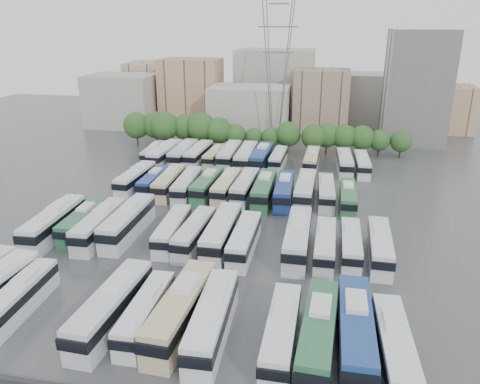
% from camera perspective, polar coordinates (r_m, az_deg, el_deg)
% --- Properties ---
extents(ground, '(220.00, 220.00, 0.00)m').
position_cam_1_polar(ground, '(67.26, -2.56, -4.34)').
color(ground, '#424447').
rests_on(ground, ground).
extents(tree_line, '(65.03, 7.92, 8.39)m').
position_cam_1_polar(tree_line, '(106.03, -0.03, 7.42)').
color(tree_line, black).
rests_on(tree_line, ground).
extents(city_buildings, '(102.00, 35.00, 20.00)m').
position_cam_1_polar(city_buildings, '(134.61, 1.47, 11.66)').
color(city_buildings, '#9E998E').
rests_on(city_buildings, ground).
extents(apartment_tower, '(14.00, 14.00, 26.00)m').
position_cam_1_polar(apartment_tower, '(119.93, 20.67, 11.82)').
color(apartment_tower, silver).
rests_on(apartment_tower, ground).
extents(electricity_pylon, '(9.00, 6.91, 33.83)m').
position_cam_1_polar(electricity_pylon, '(110.51, 4.57, 15.36)').
color(electricity_pylon, slate).
rests_on(electricity_pylon, ground).
extents(bus_r0_s2, '(2.96, 11.33, 3.52)m').
position_cam_1_polar(bus_r0_s2, '(53.22, -25.23, -11.44)').
color(bus_r0_s2, silver).
rests_on(bus_r0_s2, ground).
extents(bus_r0_s5, '(3.47, 13.43, 4.18)m').
position_cam_1_polar(bus_r0_s5, '(47.90, -15.39, -13.34)').
color(bus_r0_s5, silver).
rests_on(bus_r0_s5, ground).
extents(bus_r0_s6, '(2.61, 11.22, 3.51)m').
position_cam_1_polar(bus_r0_s6, '(46.98, -11.41, -14.18)').
color(bus_r0_s6, silver).
rests_on(bus_r0_s6, ground).
extents(bus_r0_s7, '(3.64, 13.71, 4.26)m').
position_cam_1_polar(bus_r0_s7, '(46.19, -7.21, -14.01)').
color(bus_r0_s7, '#CDBA8D').
rests_on(bus_r0_s7, ground).
extents(bus_r0_s8, '(3.30, 13.15, 4.10)m').
position_cam_1_polar(bus_r0_s8, '(44.76, -3.39, -15.24)').
color(bus_r0_s8, white).
rests_on(bus_r0_s8, ground).
extents(bus_r0_s10, '(2.66, 11.98, 3.76)m').
position_cam_1_polar(bus_r0_s10, '(43.57, 5.08, -16.69)').
color(bus_r0_s10, silver).
rests_on(bus_r0_s10, ground).
extents(bus_r0_s11, '(3.52, 13.23, 4.11)m').
position_cam_1_polar(bus_r0_s11, '(43.56, 9.50, -16.65)').
color(bus_r0_s11, '#2C6741').
rests_on(bus_r0_s11, ground).
extents(bus_r0_s12, '(3.08, 13.68, 4.28)m').
position_cam_1_polar(bus_r0_s12, '(44.39, 13.88, -16.08)').
color(bus_r0_s12, navy).
rests_on(bus_r0_s12, ground).
extents(bus_r0_s13, '(3.09, 12.21, 3.80)m').
position_cam_1_polar(bus_r0_s13, '(43.74, 18.28, -17.59)').
color(bus_r0_s13, silver).
rests_on(bus_r0_s13, ground).
extents(bus_r1_s0, '(3.50, 13.55, 4.22)m').
position_cam_1_polar(bus_r1_s0, '(68.52, -21.75, -3.49)').
color(bus_r1_s0, silver).
rests_on(bus_r1_s0, ground).
extents(bus_r1_s1, '(3.00, 11.45, 3.56)m').
position_cam_1_polar(bus_r1_s1, '(68.43, -18.66, -3.41)').
color(bus_r1_s1, '#2D6942').
rests_on(bus_r1_s1, ground).
extents(bus_r1_s2, '(3.18, 12.85, 4.01)m').
position_cam_1_polar(bus_r1_s2, '(66.05, -16.74, -3.85)').
color(bus_r1_s2, silver).
rests_on(bus_r1_s2, ground).
extents(bus_r1_s3, '(3.05, 13.59, 4.26)m').
position_cam_1_polar(bus_r1_s3, '(65.72, -13.51, -3.53)').
color(bus_r1_s3, silver).
rests_on(bus_r1_s3, ground).
extents(bus_r1_s5, '(3.05, 11.58, 3.60)m').
position_cam_1_polar(bus_r1_s5, '(62.92, -8.25, -4.58)').
color(bus_r1_s5, silver).
rests_on(bus_r1_s5, ground).
extents(bus_r1_s6, '(3.09, 11.92, 3.71)m').
position_cam_1_polar(bus_r1_s6, '(61.66, -5.56, -4.94)').
color(bus_r1_s6, silver).
rests_on(bus_r1_s6, ground).
extents(bus_r1_s7, '(2.98, 13.34, 4.18)m').
position_cam_1_polar(bus_r1_s7, '(60.94, -2.26, -4.93)').
color(bus_r1_s7, silver).
rests_on(bus_r1_s7, ground).
extents(bus_r1_s8, '(2.62, 11.99, 3.76)m').
position_cam_1_polar(bus_r1_s8, '(59.50, 0.52, -5.79)').
color(bus_r1_s8, silver).
rests_on(bus_r1_s8, ground).
extents(bus_r1_s10, '(2.97, 13.40, 4.20)m').
position_cam_1_polar(bus_r1_s10, '(59.78, 7.03, -5.60)').
color(bus_r1_s10, silver).
rests_on(bus_r1_s10, ground).
extents(bus_r1_s11, '(2.58, 11.46, 3.59)m').
position_cam_1_polar(bus_r1_s11, '(59.28, 10.32, -6.34)').
color(bus_r1_s11, silver).
rests_on(bus_r1_s11, ground).
extents(bus_r1_s12, '(2.44, 11.10, 3.48)m').
position_cam_1_polar(bus_r1_s12, '(60.10, 13.36, -6.25)').
color(bus_r1_s12, silver).
rests_on(bus_r1_s12, ground).
extents(bus_r1_s13, '(2.91, 12.07, 3.77)m').
position_cam_1_polar(bus_r1_s13, '(60.33, 16.68, -6.33)').
color(bus_r1_s13, silver).
rests_on(bus_r1_s13, ground).
extents(bus_r2_s1, '(3.10, 12.39, 3.86)m').
position_cam_1_polar(bus_r2_s1, '(83.77, -12.62, 1.61)').
color(bus_r2_s1, silver).
rests_on(bus_r2_s1, ground).
extents(bus_r2_s2, '(2.50, 10.86, 3.40)m').
position_cam_1_polar(bus_r2_s2, '(82.49, -10.52, 1.31)').
color(bus_r2_s2, navy).
rests_on(bus_r2_s2, ground).
extents(bus_r2_s3, '(3.10, 12.36, 3.85)m').
position_cam_1_polar(bus_r2_s3, '(80.84, -8.62, 1.20)').
color(bus_r2_s3, beige).
rests_on(bus_r2_s3, ground).
extents(bus_r2_s4, '(3.17, 12.25, 3.81)m').
position_cam_1_polar(bus_r2_s4, '(79.06, -6.48, 0.84)').
color(bus_r2_s4, silver).
rests_on(bus_r2_s4, ground).
extents(bus_r2_s5, '(3.14, 12.34, 3.84)m').
position_cam_1_polar(bus_r2_s5, '(78.75, -4.01, 0.86)').
color(bus_r2_s5, '#2F6F46').
rests_on(bus_r2_s5, ground).
extents(bus_r2_s6, '(2.97, 12.15, 3.79)m').
position_cam_1_polar(bus_r2_s6, '(78.07, -1.65, 0.71)').
color(bus_r2_s6, beige).
rests_on(bus_r2_s6, ground).
extents(bus_r2_s7, '(3.06, 12.44, 3.88)m').
position_cam_1_polar(bus_r2_s7, '(77.69, 0.62, 0.65)').
color(bus_r2_s7, silver).
rests_on(bus_r2_s7, ground).
extents(bus_r2_s8, '(2.98, 13.03, 4.08)m').
position_cam_1_polar(bus_r2_s8, '(76.21, 2.95, 0.31)').
color(bus_r2_s8, '#2B653B').
rests_on(bus_r2_s8, ground).
extents(bus_r2_s9, '(3.14, 12.59, 3.93)m').
position_cam_1_polar(bus_r2_s9, '(76.23, 5.41, 0.18)').
color(bus_r2_s9, navy).
rests_on(bus_r2_s9, ground).
extents(bus_r2_s10, '(3.05, 13.08, 4.09)m').
position_cam_1_polar(bus_r2_s10, '(76.82, 7.96, 0.30)').
color(bus_r2_s10, silver).
rests_on(bus_r2_s10, ground).
extents(bus_r2_s11, '(3.04, 11.74, 3.65)m').
position_cam_1_polar(bus_r2_s11, '(76.88, 10.45, -0.00)').
color(bus_r2_s11, silver).
rests_on(bus_r2_s11, ground).
extents(bus_r2_s12, '(2.52, 11.34, 3.55)m').
position_cam_1_polar(bus_r2_s12, '(75.53, 13.01, -0.61)').
color(bus_r2_s12, '#2D6A3C').
rests_on(bus_r2_s12, ground).
extents(bus_r3_s0, '(2.88, 10.94, 3.40)m').
position_cam_1_polar(bus_r3_s0, '(100.44, -10.49, 4.73)').
color(bus_r3_s0, silver).
rests_on(bus_r3_s0, ground).
extents(bus_r3_s1, '(3.52, 13.39, 4.16)m').
position_cam_1_polar(bus_r3_s1, '(97.61, -9.12, 4.59)').
color(bus_r3_s1, white).
rests_on(bus_r3_s1, ground).
extents(bus_r3_s2, '(2.92, 13.18, 4.13)m').
position_cam_1_polar(bus_r3_s2, '(97.45, -6.92, 4.67)').
color(bus_r3_s2, silver).
rests_on(bus_r3_s2, ground).
extents(bus_r3_s3, '(3.15, 12.56, 3.91)m').
position_cam_1_polar(bus_r3_s3, '(97.18, -5.08, 4.63)').
color(bus_r3_s3, silver).
rests_on(bus_r3_s3, ground).
extents(bus_r3_s4, '(2.80, 10.87, 3.38)m').
position_cam_1_polar(bus_r3_s4, '(96.43, -3.08, 4.39)').
color(bus_r3_s4, '#C6B888').
rests_on(bus_r3_s4, ground).
extents(bus_r3_s5, '(3.07, 13.31, 4.16)m').
position_cam_1_polar(bus_r3_s5, '(95.63, -1.29, 4.52)').
color(bus_r3_s5, silver).
rests_on(bus_r3_s5, ground).
extents(bus_r3_s6, '(3.12, 13.60, 4.26)m').
position_cam_1_polar(bus_r3_s6, '(94.29, 0.76, 4.32)').
color(bus_r3_s6, silver).
rests_on(bus_r3_s6, ground).
extents(bus_r3_s7, '(3.42, 13.56, 4.22)m').
position_cam_1_polar(bus_r3_s7, '(94.04, 2.64, 4.25)').
color(bus_r3_s7, navy).
rests_on(bus_r3_s7, ground).
extents(bus_r3_s8, '(2.77, 11.17, 3.48)m').
position_cam_1_polar(bus_r3_s8, '(94.53, 4.67, 4.06)').
color(bus_r3_s8, silver).
rests_on(bus_r3_s8, ground).
extents(bus_r3_s10, '(2.86, 11.96, 3.74)m').
position_cam_1_polar(bus_r3_s10, '(93.91, 8.72, 3.86)').
color(bus_r3_s10, beige).
rests_on(bus_r3_s10, ground).
extents(bus_r3_s12, '(3.24, 12.32, 3.83)m').
position_cam_1_polar(bus_r3_s12, '(93.36, 12.64, 3.53)').
color(bus_r3_s12, silver).
rests_on(bus_r3_s12, ground).
extents(bus_r3_s13, '(2.90, 11.52, 3.59)m').
position_cam_1_polar(bus_r3_s13, '(93.61, 14.64, 3.33)').
color(bus_r3_s13, silver).
rests_on(bus_r3_s13, ground).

